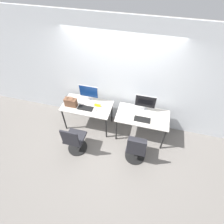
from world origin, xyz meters
TOP-DOWN VIEW (x-y plane):
  - ground_plane at (0.00, 0.00)m, footprint 20.00×20.00m
  - wall_back at (0.00, 0.79)m, footprint 12.00×0.05m
  - desk_left at (-0.71, 0.33)m, footprint 1.25×0.67m
  - monitor_left at (-0.71, 0.54)m, footprint 0.49×0.18m
  - keyboard_left at (-0.71, 0.23)m, footprint 0.38×0.17m
  - mouse_left at (-0.45, 0.22)m, footprint 0.06×0.09m
  - office_chair_left at (-0.74, -0.51)m, footprint 0.48×0.48m
  - desk_right at (0.71, 0.33)m, footprint 1.25×0.67m
  - monitor_right at (0.71, 0.53)m, footprint 0.49×0.18m
  - keyboard_right at (0.71, 0.20)m, footprint 0.38×0.17m
  - mouse_right at (0.95, 0.21)m, footprint 0.06×0.09m
  - office_chair_right at (0.69, -0.38)m, footprint 0.48×0.48m
  - handbag at (-1.08, 0.23)m, footprint 0.30×0.18m
  - placard_left at (-0.43, 0.37)m, footprint 0.16×0.03m

SIDE VIEW (x-z plane):
  - ground_plane at x=0.00m, z-range 0.00..0.00m
  - office_chair_left at x=-0.74m, z-range -0.08..0.84m
  - office_chair_right at x=0.69m, z-range -0.08..0.84m
  - desk_left at x=-0.71m, z-range 0.30..1.06m
  - desk_right at x=0.71m, z-range 0.30..1.06m
  - keyboard_left at x=-0.71m, z-range 0.76..0.78m
  - keyboard_right at x=0.71m, z-range 0.76..0.78m
  - mouse_left at x=-0.45m, z-range 0.76..0.79m
  - mouse_right at x=0.95m, z-range 0.76..0.79m
  - placard_left at x=-0.43m, z-range 0.76..0.84m
  - handbag at x=-1.08m, z-range 0.75..1.00m
  - monitor_left at x=-0.71m, z-range 0.78..1.24m
  - monitor_right at x=0.71m, z-range 0.78..1.24m
  - wall_back at x=0.00m, z-range 0.00..2.80m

